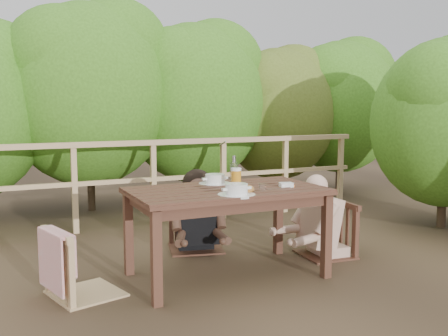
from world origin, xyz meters
name	(u,v)px	position (x,y,z in m)	size (l,w,h in m)	color
ground	(227,276)	(0.00, 0.00, 0.00)	(60.00, 60.00, 0.00)	#4D3926
table	(227,233)	(0.00, 0.00, 0.36)	(1.57, 0.88, 0.72)	#3F2418
chair_left	(84,230)	(-1.14, 0.06, 0.49)	(0.49, 0.49, 0.99)	tan
chair_far	(195,198)	(0.07, 0.85, 0.51)	(0.51, 0.51, 1.02)	#3F2418
chair_right	(326,206)	(1.10, 0.14, 0.47)	(0.47, 0.47, 0.95)	#3F2418
woman	(195,187)	(0.07, 0.87, 0.62)	(0.50, 0.61, 1.23)	black
diner_right	(329,188)	(1.13, 0.14, 0.64)	(0.51, 0.63, 1.28)	#D0A58E
railing	(154,183)	(0.00, 2.00, 0.51)	(5.60, 0.10, 1.01)	tan
hedge_row	(154,69)	(0.40, 3.20, 1.90)	(6.60, 1.60, 3.80)	#366719
soup_near	(237,190)	(-0.05, -0.29, 0.77)	(0.29, 0.29, 0.10)	silver
soup_far	(215,179)	(0.02, 0.28, 0.77)	(0.28, 0.28, 0.09)	white
bread_roll	(247,189)	(0.07, -0.23, 0.76)	(0.12, 0.09, 0.07)	#996226
beer_glass	(236,178)	(0.12, 0.06, 0.81)	(0.09, 0.09, 0.17)	orange
bottle	(234,172)	(0.10, 0.07, 0.86)	(0.07, 0.07, 0.27)	silver
tumbler	(262,188)	(0.21, -0.23, 0.76)	(0.06, 0.06, 0.07)	silver
butter_tub	(286,186)	(0.48, -0.14, 0.75)	(0.11, 0.08, 0.05)	white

